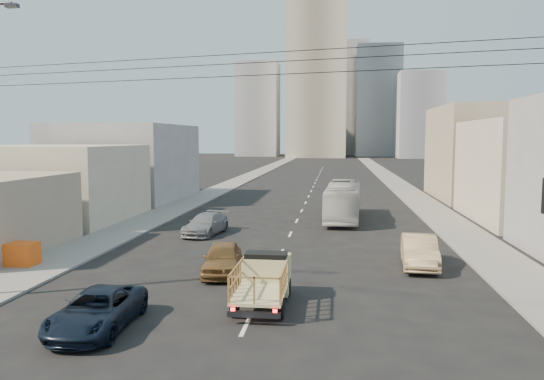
% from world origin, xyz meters
% --- Properties ---
extents(ground, '(420.00, 420.00, 0.00)m').
position_xyz_m(ground, '(0.00, 0.00, 0.00)').
color(ground, black).
rests_on(ground, ground).
extents(sidewalk_left, '(3.50, 180.00, 0.12)m').
position_xyz_m(sidewalk_left, '(-11.75, 70.00, 0.06)').
color(sidewalk_left, slate).
rests_on(sidewalk_left, ground).
extents(sidewalk_right, '(3.50, 180.00, 0.12)m').
position_xyz_m(sidewalk_right, '(11.75, 70.00, 0.06)').
color(sidewalk_right, slate).
rests_on(sidewalk_right, ground).
extents(lane_dashes, '(0.15, 104.00, 0.01)m').
position_xyz_m(lane_dashes, '(0.00, 53.00, 0.01)').
color(lane_dashes, silver).
rests_on(lane_dashes, ground).
extents(flatbed_pickup, '(1.95, 4.41, 1.90)m').
position_xyz_m(flatbed_pickup, '(0.28, 4.53, 1.09)').
color(flatbed_pickup, '#C1B981').
rests_on(flatbed_pickup, ground).
extents(navy_pickup, '(2.38, 4.92, 1.35)m').
position_xyz_m(navy_pickup, '(-5.03, 1.07, 0.67)').
color(navy_pickup, black).
rests_on(navy_pickup, ground).
extents(city_bus, '(3.06, 11.04, 3.04)m').
position_xyz_m(city_bus, '(3.66, 27.13, 1.52)').
color(city_bus, '#B9B9B5').
rests_on(city_bus, ground).
extents(sedan_brown, '(2.36, 4.67, 1.53)m').
position_xyz_m(sedan_brown, '(-2.34, 8.99, 0.76)').
color(sedan_brown, brown).
rests_on(sedan_brown, ground).
extents(sedan_tan, '(2.05, 4.98, 1.60)m').
position_xyz_m(sedan_tan, '(7.38, 11.62, 0.80)').
color(sedan_tan, tan).
rests_on(sedan_tan, ground).
extents(sedan_grey, '(2.70, 5.13, 1.42)m').
position_xyz_m(sedan_grey, '(-5.75, 19.27, 0.71)').
color(sedan_grey, slate).
rests_on(sedan_grey, ground).
extents(overhead_wires, '(23.01, 5.02, 0.72)m').
position_xyz_m(overhead_wires, '(0.00, 1.50, 8.97)').
color(overhead_wires, black).
rests_on(overhead_wires, ground).
extents(crate_stack, '(1.80, 1.20, 1.14)m').
position_xyz_m(crate_stack, '(-13.00, 9.07, 0.69)').
color(crate_stack, '#F15A16').
rests_on(crate_stack, sidewalk_left).
extents(bldg_right_far, '(12.00, 16.00, 10.00)m').
position_xyz_m(bldg_right_far, '(20.00, 44.00, 5.00)').
color(bldg_right_far, gray).
rests_on(bldg_right_far, ground).
extents(bldg_left_mid, '(11.00, 12.00, 6.00)m').
position_xyz_m(bldg_left_mid, '(-19.00, 24.00, 3.00)').
color(bldg_left_mid, '#B4A991').
rests_on(bldg_left_mid, ground).
extents(bldg_left_far, '(12.00, 16.00, 8.00)m').
position_xyz_m(bldg_left_far, '(-19.50, 39.00, 4.00)').
color(bldg_left_far, gray).
rests_on(bldg_left_far, ground).
extents(high_rise_tower, '(20.00, 20.00, 60.00)m').
position_xyz_m(high_rise_tower, '(-4.00, 170.00, 30.00)').
color(high_rise_tower, gray).
rests_on(high_rise_tower, ground).
extents(midrise_ne, '(16.00, 16.00, 40.00)m').
position_xyz_m(midrise_ne, '(18.00, 185.00, 20.00)').
color(midrise_ne, gray).
rests_on(midrise_ne, ground).
extents(midrise_nw, '(15.00, 15.00, 34.00)m').
position_xyz_m(midrise_nw, '(-26.00, 180.00, 17.00)').
color(midrise_nw, gray).
rests_on(midrise_nw, ground).
extents(midrise_back, '(18.00, 18.00, 44.00)m').
position_xyz_m(midrise_back, '(6.00, 200.00, 22.00)').
color(midrise_back, gray).
rests_on(midrise_back, ground).
extents(midrise_east, '(14.00, 14.00, 28.00)m').
position_xyz_m(midrise_east, '(30.00, 165.00, 14.00)').
color(midrise_east, gray).
rests_on(midrise_east, ground).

